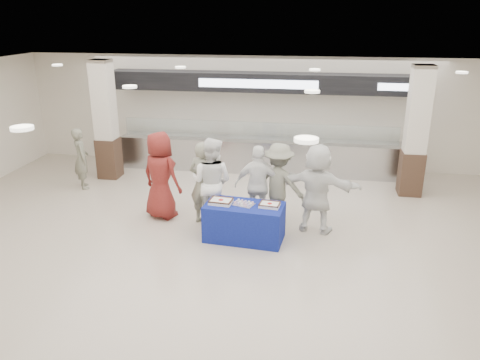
% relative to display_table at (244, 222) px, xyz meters
% --- Properties ---
extents(ground, '(14.00, 14.00, 0.00)m').
position_rel_display_table_xyz_m(ground, '(-0.28, -1.01, -0.38)').
color(ground, beige).
rests_on(ground, ground).
extents(serving_line, '(8.70, 0.85, 2.80)m').
position_rel_display_table_xyz_m(serving_line, '(-0.27, 4.39, 0.78)').
color(serving_line, '#ADAFB4').
rests_on(serving_line, ground).
extents(column_left, '(0.55, 0.55, 3.20)m').
position_rel_display_table_xyz_m(column_left, '(-4.28, 3.19, 1.15)').
color(column_left, '#342217').
rests_on(column_left, ground).
extents(column_right, '(0.55, 0.55, 3.20)m').
position_rel_display_table_xyz_m(column_right, '(3.72, 3.19, 1.15)').
color(column_right, '#342217').
rests_on(column_right, ground).
extents(display_table, '(1.61, 0.92, 0.75)m').
position_rel_display_table_xyz_m(display_table, '(0.00, 0.00, 0.00)').
color(display_table, navy).
rests_on(display_table, ground).
extents(sheet_cake_left, '(0.47, 0.38, 0.09)m').
position_rel_display_table_xyz_m(sheet_cake_left, '(-0.47, 0.01, 0.42)').
color(sheet_cake_left, white).
rests_on(sheet_cake_left, display_table).
extents(sheet_cake_right, '(0.42, 0.35, 0.09)m').
position_rel_display_table_xyz_m(sheet_cake_right, '(0.50, -0.00, 0.42)').
color(sheet_cake_right, white).
rests_on(sheet_cake_right, display_table).
extents(cupcake_tray, '(0.46, 0.40, 0.06)m').
position_rel_display_table_xyz_m(cupcake_tray, '(-0.01, 0.01, 0.41)').
color(cupcake_tray, silver).
rests_on(cupcake_tray, display_table).
extents(civilian_maroon, '(1.12, 0.94, 1.95)m').
position_rel_display_table_xyz_m(civilian_maroon, '(-1.98, 0.81, 0.60)').
color(civilian_maroon, maroon).
rests_on(civilian_maroon, ground).
extents(soldier_a, '(0.76, 0.61, 1.83)m').
position_rel_display_table_xyz_m(soldier_a, '(-0.98, 0.64, 0.54)').
color(soldier_a, slate).
rests_on(soldier_a, ground).
extents(chef_tall, '(1.07, 0.92, 1.92)m').
position_rel_display_table_xyz_m(chef_tall, '(-0.80, 0.64, 0.58)').
color(chef_tall, white).
rests_on(chef_tall, ground).
extents(chef_short, '(1.03, 0.44, 1.75)m').
position_rel_display_table_xyz_m(chef_short, '(0.18, 0.81, 0.50)').
color(chef_short, white).
rests_on(chef_short, ground).
extents(soldier_b, '(1.30, 0.98, 1.78)m').
position_rel_display_table_xyz_m(soldier_b, '(0.60, 0.92, 0.51)').
color(soldier_b, slate).
rests_on(soldier_b, ground).
extents(civilian_white, '(1.83, 0.90, 1.89)m').
position_rel_display_table_xyz_m(civilian_white, '(1.40, 0.64, 0.57)').
color(civilian_white, white).
rests_on(civilian_white, ground).
extents(soldier_bg, '(0.65, 0.69, 1.59)m').
position_rel_display_table_xyz_m(soldier_bg, '(-4.61, 2.27, 0.42)').
color(soldier_bg, slate).
rests_on(soldier_bg, ground).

